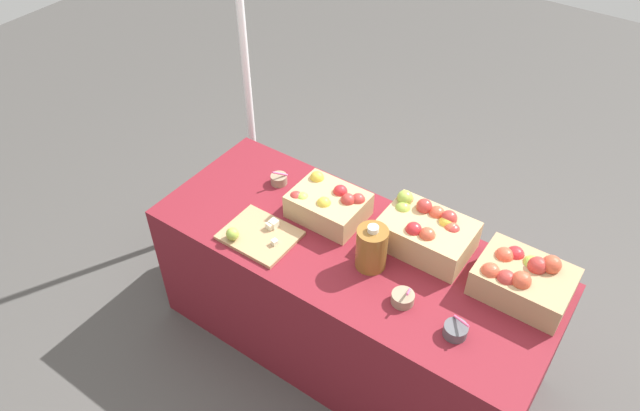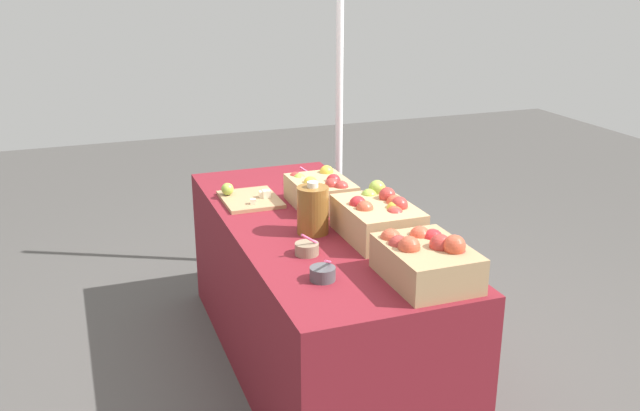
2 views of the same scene
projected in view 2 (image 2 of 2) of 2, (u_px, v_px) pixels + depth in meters
The scene contains 11 objects.
ground_plane at pixel (314, 364), 3.43m from camera, with size 10.00×10.00×0.00m, color #474442.
table at pixel (313, 296), 3.31m from camera, with size 1.90×0.76×0.74m, color maroon.
apple_crate_left at pixel (426, 259), 2.58m from camera, with size 0.38×0.29×0.20m.
apple_crate_middle at pixel (378, 217), 2.99m from camera, with size 0.40×0.28×0.20m.
apple_crate_right at pixel (320, 191), 3.39m from camera, with size 0.34×0.27×0.16m.
cutting_board_front at pixel (248, 198), 3.47m from camera, with size 0.33×0.27×0.08m.
sample_bowl_near at pixel (307, 249), 2.83m from camera, with size 0.10×0.10×0.10m.
sample_bowl_mid at pixel (323, 273), 2.60m from camera, with size 0.10×0.10×0.10m.
sample_bowl_far at pixel (308, 180), 3.72m from camera, with size 0.08×0.09×0.10m.
cider_jug at pixel (313, 210), 3.03m from camera, with size 0.14×0.14×0.23m.
tent_pole at pixel (339, 95), 4.19m from camera, with size 0.04×0.04×2.21m, color white.
Camera 2 is at (2.82, -1.00, 1.85)m, focal length 39.59 mm.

